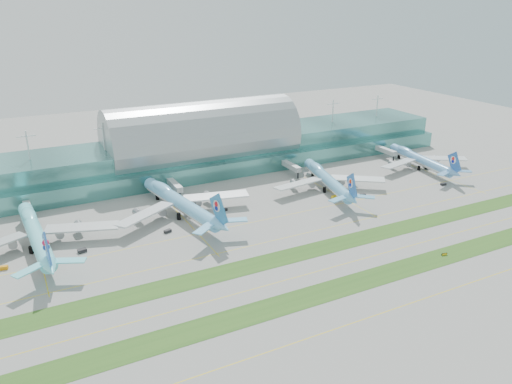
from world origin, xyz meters
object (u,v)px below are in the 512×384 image
airliner_c (327,179)px  taxiway_sign_east (444,254)px  terminal (203,147)px  airliner_b (179,202)px  airliner_d (420,159)px  airliner_a (36,233)px

airliner_c → taxiway_sign_east: (-1.39, -88.87, -5.87)m
terminal → airliner_c: (48.68, -67.25, -7.82)m
terminal → airliner_b: 74.61m
airliner_d → terminal: bearing=161.7°
terminal → airliner_c: bearing=-54.1°
airliner_b → airliner_d: (162.08, 2.06, -1.02)m
airliner_c → airliner_a: bearing=-165.7°
airliner_b → airliner_c: bearing=-11.4°
terminal → airliner_d: bearing=-26.5°
airliner_a → airliner_d: bearing=-1.6°
airliner_b → airliner_c: size_ratio=1.12×
airliner_b → airliner_d: size_ratio=1.17×
airliner_a → taxiway_sign_east: bearing=-33.2°
airliner_a → terminal: bearing=29.9°
airliner_c → taxiway_sign_east: bearing=-77.4°
taxiway_sign_east → terminal: bearing=120.4°
airliner_c → airliner_d: 75.73m
airliner_c → taxiway_sign_east: 89.07m
airliner_d → taxiway_sign_east: airliner_d is taller
taxiway_sign_east → airliner_c: bearing=102.7°
airliner_d → taxiway_sign_east: (-76.91, -94.29, -5.54)m
terminal → airliner_b: terminal is taller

